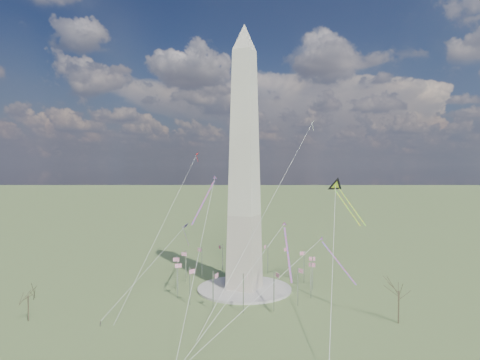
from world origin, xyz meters
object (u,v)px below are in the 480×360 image
at_px(washington_monument, 244,165).
at_px(kite_delta_black, 337,188).
at_px(person_west, 101,324).
at_px(tree_near, 399,289).

xyz_separation_m(washington_monument, kite_delta_black, (32.41, 13.66, -8.78)).
bearing_deg(kite_delta_black, person_west, 6.00).
distance_m(washington_monument, tree_near, 68.86).
xyz_separation_m(tree_near, person_west, (-80.71, -38.32, -9.73)).
relative_size(washington_monument, person_west, 63.59).
bearing_deg(person_west, tree_near, -116.72).
xyz_separation_m(tree_near, kite_delta_black, (-23.91, 26.65, 28.66)).
xyz_separation_m(washington_monument, person_west, (-24.39, -51.31, -47.17)).
distance_m(tree_near, kite_delta_black, 45.86).
height_order(person_west, kite_delta_black, kite_delta_black).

